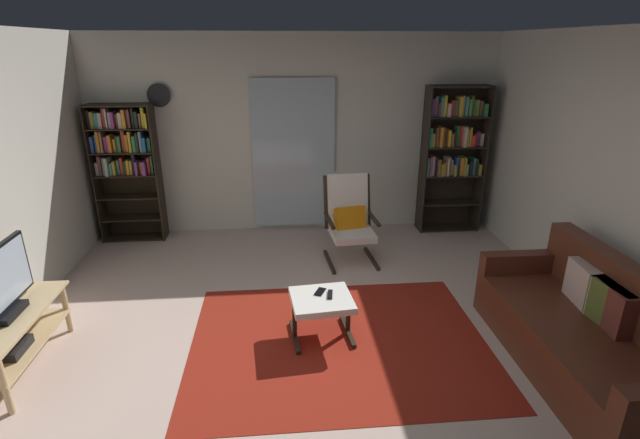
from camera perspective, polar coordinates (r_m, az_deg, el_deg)
The scene contains 13 objects.
ground_plane at distance 4.12m, azimuth -0.87°, elevation -15.69°, with size 7.02×7.02×0.00m, color beige.
wall_back at distance 6.32m, azimuth -2.93°, elevation 10.21°, with size 5.60×0.06×2.60m, color silver.
glass_door_panel at distance 6.31m, azimuth -3.23°, elevation 7.86°, with size 1.10×0.01×2.00m, color silver.
area_rug at distance 4.22m, azimuth 2.32°, elevation -14.68°, with size 2.56×1.98×0.01m, color maroon.
tv_stand at distance 4.44m, azimuth -33.72°, elevation -11.74°, with size 0.49×1.11×0.49m.
bookshelf_near_tv at distance 6.45m, azimuth -22.75°, elevation 6.89°, with size 0.79×0.30×1.77m.
bookshelf_near_sofa at distance 6.53m, azimuth 15.89°, elevation 8.28°, with size 0.82×0.30×1.96m.
leather_sofa at distance 4.30m, azimuth 30.05°, elevation -12.13°, with size 0.84×2.00×0.87m.
lounge_armchair at distance 5.51m, azimuth 3.65°, elevation 0.33°, with size 0.61×0.69×1.02m.
ottoman at distance 4.11m, azimuth 0.20°, elevation -10.33°, with size 0.56×0.53×0.40m.
tv_remote at distance 4.10m, azimuth 1.25°, elevation -9.16°, with size 0.04×0.14×0.02m, color black.
cell_phone at distance 4.15m, azimuth 0.01°, elevation -8.84°, with size 0.07×0.14×0.01m, color black.
wall_clock at distance 6.34m, azimuth -19.12°, elevation 14.20°, with size 0.29×0.03×0.29m.
Camera 1 is at (-0.23, -3.31, 2.44)m, focal length 26.13 mm.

